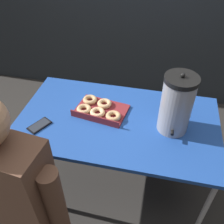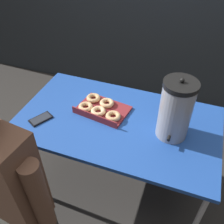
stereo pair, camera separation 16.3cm
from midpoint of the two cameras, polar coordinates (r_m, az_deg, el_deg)
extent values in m
plane|color=#2D2B28|center=(2.20, -1.18, -15.42)|extent=(12.00, 12.00, 0.00)
cube|color=#1E479E|center=(1.67, -1.51, -2.23)|extent=(1.33, 0.76, 0.03)
cylinder|color=#ADADB2|center=(1.95, -22.38, -13.56)|extent=(0.03, 0.03, 0.68)
cylinder|color=#ADADB2|center=(1.74, 17.50, -21.29)|extent=(0.03, 0.03, 0.68)
cylinder|color=#ADADB2|center=(2.32, -14.39, -0.67)|extent=(0.03, 0.03, 0.68)
cylinder|color=#ADADB2|center=(2.15, 17.23, -5.43)|extent=(0.03, 0.03, 0.68)
cube|color=maroon|center=(1.72, -5.17, 0.26)|extent=(0.38, 0.29, 0.02)
cube|color=maroon|center=(1.63, -6.92, -1.50)|extent=(0.34, 0.06, 0.04)
torus|color=tan|center=(1.71, -9.14, 0.52)|extent=(0.14, 0.14, 0.03)
torus|color=#ECBF8C|center=(1.67, -6.12, -0.24)|extent=(0.12, 0.12, 0.03)
torus|color=tan|center=(1.64, -2.55, -1.06)|extent=(0.13, 0.13, 0.03)
torus|color=tan|center=(1.79, -7.67, 2.69)|extent=(0.13, 0.13, 0.03)
torus|color=#DEB07D|center=(1.74, -4.41, 1.82)|extent=(0.14, 0.14, 0.03)
cylinder|color=#939399|center=(1.51, 11.47, 1.06)|extent=(0.19, 0.19, 0.36)
cylinder|color=black|center=(1.40, 12.51, 7.12)|extent=(0.20, 0.20, 0.03)
sphere|color=black|center=(1.38, 12.66, 7.99)|extent=(0.03, 0.03, 0.03)
cylinder|color=black|center=(1.51, 10.66, -4.63)|extent=(0.02, 0.05, 0.02)
cube|color=black|center=(1.70, -18.91, -3.06)|extent=(0.14, 0.17, 0.01)
cube|color=#2D333D|center=(1.70, -18.95, -2.92)|extent=(0.12, 0.15, 0.00)
cube|color=brown|center=(1.35, -25.74, -15.26)|extent=(0.44, 0.24, 0.61)
cylinder|color=brown|center=(1.25, -16.65, -19.98)|extent=(0.09, 0.09, 0.49)
camera|label=1|loc=(0.08, -92.87, -2.49)|focal=40.00mm
camera|label=2|loc=(0.08, 87.13, 2.49)|focal=40.00mm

